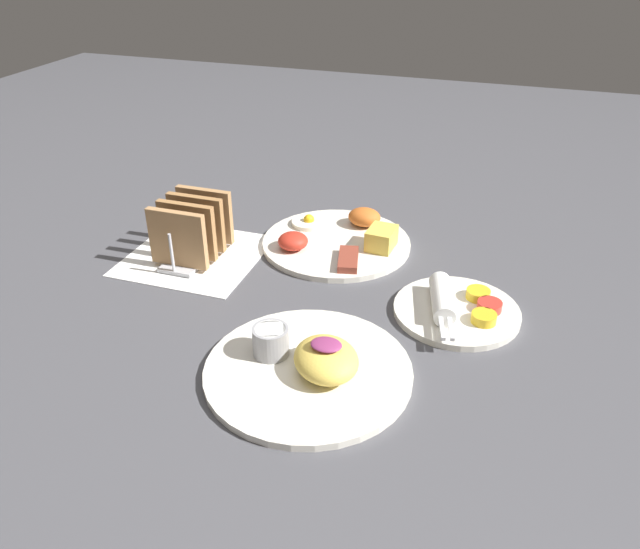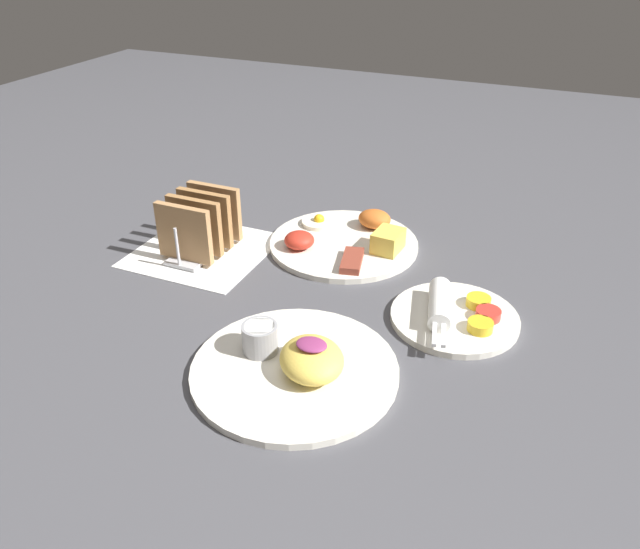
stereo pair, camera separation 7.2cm
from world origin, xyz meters
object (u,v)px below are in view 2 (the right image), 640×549
(toast_rack, at_px, (200,224))
(plate_breakfast, at_px, (346,240))
(plate_foreground, at_px, (296,364))
(plate_condiments, at_px, (454,315))

(toast_rack, bearing_deg, plate_breakfast, 27.62)
(toast_rack, bearing_deg, plate_foreground, -38.93)
(plate_condiments, distance_m, toast_rack, 0.45)
(plate_condiments, height_order, toast_rack, toast_rack)
(plate_foreground, bearing_deg, plate_breakfast, 100.76)
(plate_breakfast, relative_size, plate_foreground, 0.97)
(plate_foreground, relative_size, toast_rack, 1.82)
(plate_breakfast, relative_size, toast_rack, 1.77)
(plate_foreground, distance_m, toast_rack, 0.38)
(plate_breakfast, relative_size, plate_condiments, 1.32)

